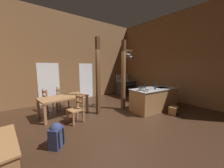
{
  "coord_description": "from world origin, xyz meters",
  "views": [
    {
      "loc": [
        -2.99,
        -3.33,
        1.88
      ],
      "look_at": [
        0.25,
        0.84,
        1.14
      ],
      "focal_mm": 20.08,
      "sensor_mm": 36.0,
      "label": 1
    }
  ],
  "objects": [
    {
      "name": "glazed_door_back_left",
      "position": [
        -1.67,
        3.53,
        1.02
      ],
      "size": [
        1.0,
        0.01,
        2.05
      ],
      "primitive_type": "cube",
      "color": "white",
      "rests_on": "ground_plane"
    },
    {
      "name": "ladderback_chair_near_window",
      "position": [
        -1.95,
        2.4,
        0.45
      ],
      "size": [
        0.51,
        0.51,
        0.95
      ],
      "color": "#9E7044",
      "rests_on": "ground_plane"
    },
    {
      "name": "ladderback_chair_by_post",
      "position": [
        -1.4,
        2.45,
        0.45
      ],
      "size": [
        0.44,
        0.44,
        0.95
      ],
      "color": "#9E7044",
      "rests_on": "ground_plane"
    },
    {
      "name": "stove_range",
      "position": [
        2.94,
        2.74,
        0.48
      ],
      "size": [
        1.21,
        0.91,
        1.32
      ],
      "color": "#282828",
      "rests_on": "ground_plane"
    },
    {
      "name": "stockpot_on_counter",
      "position": [
        0.88,
        -0.24,
        1.01
      ],
      "size": [
        0.33,
        0.26,
        0.16
      ],
      "color": "#A8AAB2",
      "rests_on": "kitchen_island"
    },
    {
      "name": "mixing_bowl_on_counter",
      "position": [
        0.87,
        -0.49,
        0.98
      ],
      "size": [
        0.23,
        0.23,
        0.08
      ],
      "color": "silver",
      "rests_on": "kitchen_island"
    },
    {
      "name": "step_stool",
      "position": [
        1.87,
        -1.06,
        0.18
      ],
      "size": [
        0.41,
        0.34,
        0.3
      ],
      "color": "#9E7044",
      "rests_on": "ground_plane"
    },
    {
      "name": "dining_table",
      "position": [
        -1.59,
        1.51,
        0.65
      ],
      "size": [
        1.78,
        1.07,
        0.74
      ],
      "color": "#9E7044",
      "rests_on": "ground_plane"
    },
    {
      "name": "glazed_panel_back_right",
      "position": [
        0.37,
        3.53,
        1.02
      ],
      "size": [
        0.84,
        0.01,
        2.05
      ],
      "primitive_type": "cube",
      "color": "white",
      "rests_on": "ground_plane"
    },
    {
      "name": "bottle_short_on_counter",
      "position": [
        1.08,
        -0.24,
        1.07
      ],
      "size": [
        0.06,
        0.06,
        0.34
      ],
      "color": "#1E2328",
      "rests_on": "kitchen_island"
    },
    {
      "name": "ground_plane",
      "position": [
        0.0,
        0.0,
        -0.05
      ],
      "size": [
        8.22,
        7.86,
        0.1
      ],
      "primitive_type": "cube",
      "color": "#382316"
    },
    {
      "name": "wall_right",
      "position": [
        3.78,
        0.0,
        2.31
      ],
      "size": [
        0.14,
        7.86,
        4.62
      ],
      "primitive_type": "cube",
      "color": "brown",
      "rests_on": "ground_plane"
    },
    {
      "name": "wall_back",
      "position": [
        0.0,
        3.6,
        2.31
      ],
      "size": [
        8.22,
        0.14,
        4.62
      ],
      "primitive_type": "cube",
      "color": "brown",
      "rests_on": "ground_plane"
    },
    {
      "name": "bench_along_left_wall",
      "position": [
        -3.25,
        -0.2,
        0.31
      ],
      "size": [
        0.46,
        1.51,
        0.44
      ],
      "color": "#9E7044",
      "rests_on": "ground_plane"
    },
    {
      "name": "support_post_center",
      "position": [
        -0.45,
        0.81,
        1.49
      ],
      "size": [
        0.14,
        0.14,
        2.97
      ],
      "color": "brown",
      "rests_on": "ground_plane"
    },
    {
      "name": "bottle_tall_on_counter",
      "position": [
        1.6,
        -0.37,
        1.07
      ],
      "size": [
        0.07,
        0.07,
        0.33
      ],
      "color": "#1E2328",
      "rests_on": "kitchen_island"
    },
    {
      "name": "backpack",
      "position": [
        -2.35,
        -0.4,
        0.31
      ],
      "size": [
        0.38,
        0.38,
        0.6
      ],
      "color": "navy",
      "rests_on": "ground_plane"
    },
    {
      "name": "kitchen_island",
      "position": [
        1.74,
        -0.25,
        0.47
      ],
      "size": [
        2.24,
        1.16,
        0.94
      ],
      "color": "#9E7044",
      "rests_on": "ground_plane"
    },
    {
      "name": "support_post_with_pot_rack",
      "position": [
        0.73,
        0.62,
        1.58
      ],
      "size": [
        0.63,
        0.25,
        2.97
      ],
      "color": "brown",
      "rests_on": "ground_plane"
    },
    {
      "name": "ladderback_chair_at_table_end",
      "position": [
        -1.43,
        0.64,
        0.45
      ],
      "size": [
        0.51,
        0.51,
        0.95
      ],
      "color": "#9E7044",
      "rests_on": "ground_plane"
    }
  ]
}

